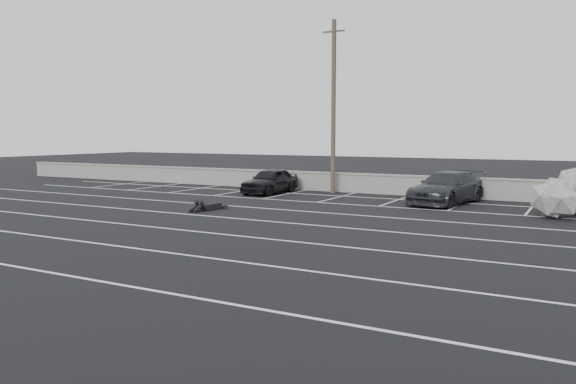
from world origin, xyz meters
The scene contains 8 objects.
ground centered at (0.00, 0.00, 0.00)m, with size 120.00×120.00×0.00m, color black.
seawall centered at (0.00, 14.00, 0.55)m, with size 50.00×0.45×1.06m.
stall_lines centered at (-0.08, 4.41, 0.00)m, with size 36.00×20.05×0.01m.
car_left centered at (-2.93, 11.35, 0.68)m, with size 1.61×4.00×1.36m, color black.
car_right centered at (6.39, 11.45, 0.73)m, with size 2.05×5.04×1.46m, color #25252B.
utility_pole centered at (-0.08, 13.20, 4.65)m, with size 1.22×0.24×9.18m.
trash_bin centered at (6.13, 12.75, 0.44)m, with size 0.69×0.69×0.86m.
person centered at (-1.86, 4.72, 0.25)m, with size 1.16×2.56×0.50m, color black, non-canonical shape.
Camera 1 is at (12.24, -14.52, 3.19)m, focal length 35.00 mm.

